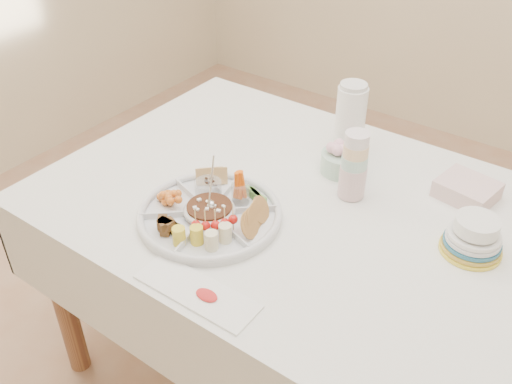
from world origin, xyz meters
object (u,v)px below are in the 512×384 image
Objects in this scene: thermos at (350,119)px; plate_stack at (474,236)px; dining_table at (305,302)px; party_tray at (210,213)px.

thermos is 1.57× the size of plate_stack.
dining_table is at bearing -79.25° from thermos.
plate_stack reaches higher than party_tray.
party_tray is 0.55m from thermos.
party_tray is at bearing -131.87° from dining_table.
plate_stack is at bearing -26.52° from thermos.
dining_table is at bearing -170.37° from plate_stack.
thermos is 0.54m from plate_stack.
dining_table is 9.94× the size of plate_stack.
thermos reaches higher than dining_table.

